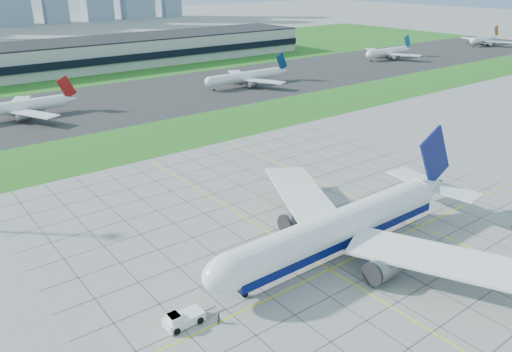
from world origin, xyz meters
The scene contains 13 objects.
ground centered at (0.00, 0.00, 0.00)m, with size 1400.00×1400.00×0.00m, color #9D9D97.
grass_median centered at (0.00, 90.00, 0.02)m, with size 700.00×35.00×0.04m, color #27601B.
asphalt_taxiway centered at (0.00, 145.00, 0.03)m, with size 700.00×75.00×0.04m, color #383838.
grass_far centered at (0.00, 255.00, 0.02)m, with size 700.00×145.00×0.04m, color #27601B.
apron_markings centered at (0.43, 11.09, 0.02)m, with size 120.00×130.00×0.03m.
terminal centered at (40.00, 229.87, 7.89)m, with size 260.00×43.00×15.80m.
airliner centered at (-4.49, 0.99, 5.71)m, with size 66.33×67.27×20.89m.
pushback_tug centered at (-39.62, 1.01, 1.13)m, with size 9.17×3.25×2.55m.
crew_near centered at (-34.81, -2.12, 0.90)m, with size 0.66×0.43×1.80m, color black.
distant_jet_1 centered at (-27.35, 142.86, 4.49)m, with size 38.66×42.66×14.08m.
distant_jet_2 centered at (74.51, 137.49, 4.49)m, with size 47.07×42.66×14.08m.
distant_jet_3 centered at (193.77, 147.14, 4.49)m, with size 40.01×42.66×14.08m.
distant_jet_4 centered at (300.92, 143.06, 4.48)m, with size 34.93×42.66×14.08m.
Camera 1 is at (-69.30, -56.32, 51.35)m, focal length 35.00 mm.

